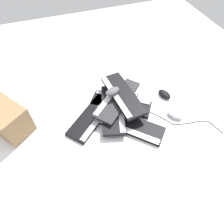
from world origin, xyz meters
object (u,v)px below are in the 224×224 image
object	(u,v)px
mouse_0	(113,91)
mouse_1	(164,94)
keyboard_3	(113,109)
mouse_3	(101,110)
keyboard_1	(131,126)
keyboard_2	(121,103)
keyboard_5	(122,95)
mouse_2	(175,115)
keyboard_0	(93,116)
cardboard_box	(7,119)
keyboard_4	(117,99)

from	to	relation	value
mouse_0	mouse_1	distance (m)	0.43
keyboard_3	mouse_1	world-z (taller)	keyboard_3
mouse_1	mouse_3	distance (m)	0.52
keyboard_1	keyboard_2	xyz separation A→B (m)	(-0.00, -0.21, 0.00)
keyboard_2	keyboard_5	bearing A→B (deg)	177.50
keyboard_2	mouse_2	distance (m)	0.39
keyboard_0	keyboard_2	world-z (taller)	same
keyboard_0	mouse_1	xyz separation A→B (m)	(-0.58, -0.02, 0.01)
keyboard_5	mouse_2	size ratio (longest dim) A/B	4.12
keyboard_2	keyboard_5	xyz separation A→B (m)	(-0.01, 0.00, 0.09)
keyboard_2	mouse_1	world-z (taller)	mouse_1
keyboard_2	mouse_0	size ratio (longest dim) A/B	4.04
mouse_0	cardboard_box	size ratio (longest dim) A/B	0.41
keyboard_1	mouse_1	distance (m)	0.40
keyboard_2	mouse_1	size ratio (longest dim) A/B	4.04
keyboard_2	keyboard_4	bearing A→B (deg)	3.34
keyboard_5	cardboard_box	size ratio (longest dim) A/B	1.69
keyboard_2	keyboard_3	bearing A→B (deg)	32.70
keyboard_2	keyboard_4	distance (m)	0.07
mouse_1	keyboard_2	bearing A→B (deg)	68.25
keyboard_4	mouse_1	bearing A→B (deg)	175.91
keyboard_5	mouse_0	world-z (taller)	mouse_0
keyboard_5	mouse_0	distance (m)	0.08
keyboard_5	mouse_2	distance (m)	0.40
mouse_2	mouse_0	bearing A→B (deg)	18.90
keyboard_1	keyboard_4	xyz separation A→B (m)	(0.03, -0.21, 0.06)
mouse_2	mouse_3	bearing A→B (deg)	31.70
mouse_0	mouse_3	size ratio (longest dim) A/B	1.00
keyboard_0	keyboard_1	bearing A→B (deg)	143.55
keyboard_3	keyboard_0	bearing A→B (deg)	-2.41
keyboard_3	mouse_1	distance (m)	0.43
keyboard_0	keyboard_3	bearing A→B (deg)	177.59
keyboard_5	cardboard_box	bearing A→B (deg)	-3.10
keyboard_3	mouse_2	distance (m)	0.44
mouse_3	keyboard_1	bearing A→B (deg)	24.94
keyboard_3	mouse_0	xyz separation A→B (m)	(-0.02, -0.08, 0.10)
mouse_1	cardboard_box	world-z (taller)	cardboard_box
keyboard_1	keyboard_4	size ratio (longest dim) A/B	0.98
mouse_0	mouse_1	xyz separation A→B (m)	(-0.41, 0.05, -0.12)
keyboard_1	keyboard_5	distance (m)	0.23
cardboard_box	mouse_2	bearing A→B (deg)	165.89
keyboard_0	keyboard_5	bearing A→B (deg)	-168.89
keyboard_3	cardboard_box	world-z (taller)	cardboard_box
keyboard_5	mouse_1	distance (m)	0.35
keyboard_0	cardboard_box	bearing A→B (deg)	-9.36
keyboard_4	mouse_0	distance (m)	0.08
keyboard_5	mouse_3	size ratio (longest dim) A/B	4.12
keyboard_0	cardboard_box	world-z (taller)	cardboard_box
keyboard_0	keyboard_3	size ratio (longest dim) A/B	0.93
keyboard_3	mouse_0	distance (m)	0.12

